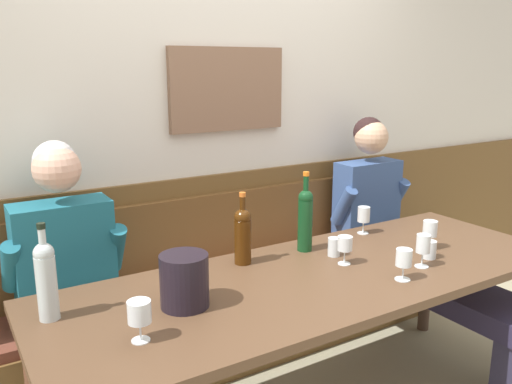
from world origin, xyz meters
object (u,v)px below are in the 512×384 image
at_px(ice_bucket, 184,281).
at_px(wine_bottle_clear_water, 243,234).
at_px(wine_glass_right_end, 404,259).
at_px(wine_glass_mid_left, 345,244).
at_px(wine_bottle_green_tall, 305,218).
at_px(wine_glass_center_front, 364,216).
at_px(wine_glass_left_end, 430,230).
at_px(wine_bottle_amber_mid, 46,278).
at_px(water_tumbler_center, 429,250).
at_px(water_tumbler_left, 334,247).
at_px(person_center_right_seat, 87,320).
at_px(dining_table, 319,289).
at_px(wine_glass_center_rear, 423,246).
at_px(wall_bench, 239,310).
at_px(wine_glass_mid_right, 139,314).
at_px(person_left_seat, 410,242).

bearing_deg(ice_bucket, wine_bottle_clear_water, 33.17).
xyz_separation_m(wine_glass_right_end, wine_glass_mid_left, (-0.09, 0.27, 0.00)).
xyz_separation_m(wine_bottle_green_tall, wine_glass_center_front, (0.44, 0.05, -0.07)).
height_order(wine_bottle_clear_water, wine_glass_left_end, wine_bottle_clear_water).
bearing_deg(wine_bottle_amber_mid, wine_glass_left_end, -6.75).
distance_m(wine_bottle_clear_water, water_tumbler_center, 0.90).
bearing_deg(water_tumbler_left, wine_glass_mid_left, -105.25).
bearing_deg(wine_bottle_clear_water, wine_glass_right_end, -47.42).
relative_size(wine_bottle_green_tall, water_tumbler_left, 4.44).
bearing_deg(wine_glass_mid_left, person_center_right_seat, 164.39).
distance_m(dining_table, wine_bottle_clear_water, 0.43).
bearing_deg(wine_glass_center_rear, wine_glass_mid_left, 142.82).
distance_m(wall_bench, water_tumbler_center, 1.14).
height_order(dining_table, wine_glass_center_front, wine_glass_center_front).
xyz_separation_m(ice_bucket, wine_glass_center_rear, (1.09, -0.20, -0.00)).
bearing_deg(wine_glass_left_end, wine_glass_mid_right, -175.67).
height_order(person_center_right_seat, wine_glass_right_end, person_center_right_seat).
xyz_separation_m(wine_bottle_green_tall, wine_glass_right_end, (0.14, -0.52, -0.07)).
bearing_deg(wine_glass_center_front, wall_bench, 145.23).
height_order(wine_glass_center_rear, wine_glass_left_end, wine_glass_center_rear).
relative_size(wine_glass_center_rear, wine_glass_mid_left, 1.15).
relative_size(person_center_right_seat, ice_bucket, 6.42).
distance_m(person_center_right_seat, water_tumbler_center, 1.58).
xyz_separation_m(wine_bottle_clear_water, wine_glass_center_rear, (0.68, -0.47, -0.04)).
xyz_separation_m(wine_glass_center_rear, wine_glass_mid_left, (-0.28, 0.21, -0.01)).
relative_size(wine_bottle_amber_mid, water_tumbler_left, 4.04).
relative_size(wall_bench, wine_glass_center_front, 18.28).
relative_size(wine_glass_right_end, wine_glass_center_front, 0.92).
xyz_separation_m(wall_bench, wine_glass_right_end, (0.27, -0.96, 0.57)).
relative_size(person_center_right_seat, wine_glass_center_rear, 8.64).
height_order(wine_glass_center_rear, water_tumbler_left, wine_glass_center_rear).
height_order(wine_bottle_amber_mid, wine_glass_center_rear, wine_bottle_amber_mid).
xyz_separation_m(wine_bottle_green_tall, wine_glass_mid_left, (0.04, -0.25, -0.07)).
height_order(wine_glass_mid_right, wine_glass_left_end, wine_glass_left_end).
bearing_deg(water_tumbler_center, wine_glass_mid_left, 158.95).
distance_m(person_left_seat, wine_bottle_amber_mid, 2.07).
bearing_deg(water_tumbler_left, wine_glass_center_rear, -52.33).
height_order(wine_bottle_amber_mid, water_tumbler_center, wine_bottle_amber_mid).
xyz_separation_m(wine_glass_center_front, wine_glass_mid_right, (-1.44, -0.48, -0.00)).
bearing_deg(wine_glass_center_rear, ice_bucket, 169.71).
xyz_separation_m(person_center_right_seat, wine_bottle_green_tall, (1.06, -0.06, 0.29)).
distance_m(ice_bucket, wine_glass_right_end, 0.94).
xyz_separation_m(ice_bucket, water_tumbler_center, (1.21, -0.14, -0.06)).
height_order(person_center_right_seat, person_left_seat, person_left_seat).
relative_size(wine_glass_mid_right, wine_glass_mid_left, 1.07).
distance_m(person_left_seat, wine_glass_left_end, 0.50).
height_order(wall_bench, dining_table, wall_bench).
bearing_deg(water_tumbler_center, wine_bottle_amber_mid, 169.82).
distance_m(person_left_seat, wine_glass_mid_right, 1.90).
xyz_separation_m(ice_bucket, wine_glass_left_end, (1.31, -0.05, -0.01)).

